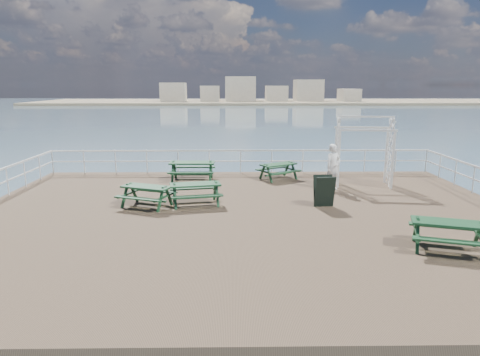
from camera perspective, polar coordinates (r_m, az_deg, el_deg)
name	(u,v)px	position (r m, az deg, el deg)	size (l,w,h in m)	color
ground	(244,220)	(13.73, 0.55, -5.62)	(18.00, 14.00, 0.30)	brown
sea_backdrop	(271,99)	(147.76, 4.20, 10.50)	(300.00, 300.00, 9.20)	#446573
railing	(241,173)	(15.96, 0.07, 0.73)	(17.77, 13.76, 1.10)	silver
picnic_table_a	(192,167)	(18.60, -6.40, 1.46)	(1.96, 1.59, 0.94)	#163E1E
picnic_table_b	(147,192)	(14.90, -12.36, -1.78)	(2.04, 1.86, 0.81)	#163E1E
picnic_table_c	(278,168)	(18.90, 5.14, 1.35)	(2.04, 1.93, 0.78)	#163E1E
picnic_table_d	(195,189)	(14.90, -5.96, -1.50)	(1.96, 1.70, 0.84)	#163E1E
picnic_table_e	(448,230)	(11.94, 26.02, -6.19)	(2.09, 1.87, 0.85)	#163E1E
trellis_arbor	(363,155)	(18.28, 16.12, 2.99)	(2.43, 1.50, 2.86)	silver
sandwich_board	(324,191)	(14.82, 11.14, -1.77)	(0.71, 0.55, 1.09)	black
person	(333,167)	(17.26, 12.30, 1.44)	(0.66, 0.43, 1.81)	white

